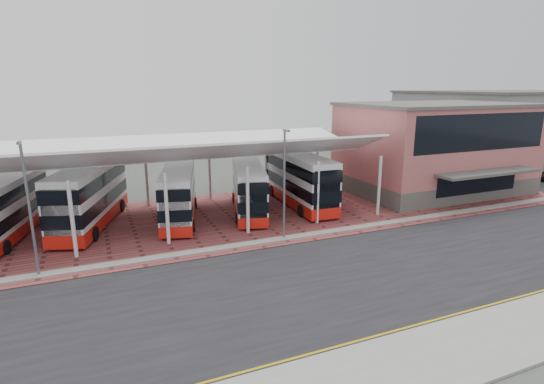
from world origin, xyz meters
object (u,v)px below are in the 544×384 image
(bus_3, at_px, (179,194))
(bus_5, at_px, (299,179))
(terminal, at_px, (434,147))
(bus_4, at_px, (248,189))
(bus_2, at_px, (90,196))
(bus_1, at_px, (5,209))

(bus_3, distance_m, bus_5, 11.25)
(terminal, height_order, bus_4, terminal)
(bus_4, distance_m, bus_5, 5.23)
(bus_2, distance_m, bus_3, 6.90)
(bus_1, height_order, bus_2, bus_2)
(bus_1, relative_size, bus_2, 0.91)
(bus_2, height_order, bus_3, bus_2)
(bus_2, xyz_separation_m, bus_5, (18.02, -0.99, -0.01))
(terminal, bearing_deg, bus_4, -179.22)
(terminal, bearing_deg, bus_5, 179.10)
(bus_1, height_order, bus_4, bus_1)
(bus_5, bearing_deg, bus_1, -177.31)
(bus_3, relative_size, bus_5, 0.91)
(terminal, height_order, bus_5, terminal)
(bus_4, relative_size, bus_5, 0.90)
(bus_4, bearing_deg, bus_2, -171.09)
(bus_3, relative_size, bus_4, 1.01)
(bus_4, bearing_deg, bus_5, 21.62)
(bus_3, distance_m, bus_4, 6.05)
(bus_2, relative_size, bus_3, 1.12)
(bus_1, relative_size, bus_5, 0.92)
(bus_1, xyz_separation_m, bus_2, (5.75, 0.78, 0.23))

